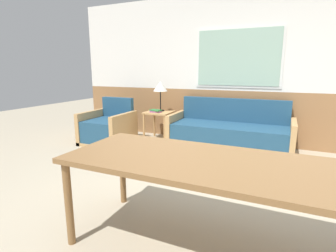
{
  "coord_description": "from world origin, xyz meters",
  "views": [
    {
      "loc": [
        0.55,
        -2.31,
        1.36
      ],
      "look_at": [
        -0.97,
        1.08,
        0.56
      ],
      "focal_mm": 28.0,
      "sensor_mm": 36.0,
      "label": 1
    }
  ],
  "objects_px": {
    "couch": "(229,134)",
    "armchair": "(108,129)",
    "side_table": "(159,117)",
    "table_lamp": "(160,87)",
    "dining_table": "(213,169)"
  },
  "relations": [
    {
      "from": "armchair",
      "to": "dining_table",
      "type": "height_order",
      "value": "armchair"
    },
    {
      "from": "couch",
      "to": "table_lamp",
      "type": "relative_size",
      "value": 3.58
    },
    {
      "from": "side_table",
      "to": "table_lamp",
      "type": "distance_m",
      "value": 0.58
    },
    {
      "from": "armchair",
      "to": "side_table",
      "type": "relative_size",
      "value": 1.47
    },
    {
      "from": "dining_table",
      "to": "table_lamp",
      "type": "bearing_deg",
      "value": 122.33
    },
    {
      "from": "couch",
      "to": "armchair",
      "type": "relative_size",
      "value": 2.51
    },
    {
      "from": "table_lamp",
      "to": "dining_table",
      "type": "xyz_separation_m",
      "value": [
        1.79,
        -2.83,
        -0.37
      ]
    },
    {
      "from": "side_table",
      "to": "armchair",
      "type": "bearing_deg",
      "value": -142.96
    },
    {
      "from": "couch",
      "to": "dining_table",
      "type": "xyz_separation_m",
      "value": [
        0.41,
        -2.71,
        0.4
      ]
    },
    {
      "from": "armchair",
      "to": "dining_table",
      "type": "relative_size",
      "value": 0.38
    },
    {
      "from": "couch",
      "to": "dining_table",
      "type": "distance_m",
      "value": 2.77
    },
    {
      "from": "armchair",
      "to": "side_table",
      "type": "height_order",
      "value": "armchair"
    },
    {
      "from": "couch",
      "to": "armchair",
      "type": "distance_m",
      "value": 2.22
    },
    {
      "from": "couch",
      "to": "side_table",
      "type": "distance_m",
      "value": 1.38
    },
    {
      "from": "table_lamp",
      "to": "armchair",
      "type": "bearing_deg",
      "value": -138.72
    }
  ]
}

